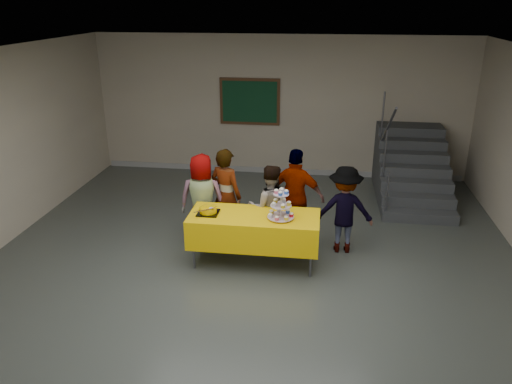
# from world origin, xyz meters

# --- Properties ---
(room_shell) EXTENTS (10.00, 10.04, 3.02)m
(room_shell) POSITION_xyz_m (0.00, 0.02, 2.13)
(room_shell) COLOR #4C514C
(room_shell) RESTS_ON ground
(bake_table) EXTENTS (1.88, 0.78, 0.77)m
(bake_table) POSITION_xyz_m (0.02, 0.88, 0.56)
(bake_table) COLOR #595960
(bake_table) RESTS_ON ground
(cupcake_stand) EXTENTS (0.38, 0.38, 0.44)m
(cupcake_stand) POSITION_xyz_m (0.41, 0.82, 0.94)
(cupcake_stand) COLOR silver
(cupcake_stand) RESTS_ON bake_table
(bear_cake) EXTENTS (0.32, 0.36, 0.12)m
(bear_cake) POSITION_xyz_m (-0.65, 0.85, 0.83)
(bear_cake) COLOR black
(bear_cake) RESTS_ON bake_table
(schoolchild_a) EXTENTS (0.75, 0.52, 1.46)m
(schoolchild_a) POSITION_xyz_m (-0.89, 1.47, 0.73)
(schoolchild_a) COLOR #5D5C65
(schoolchild_a) RESTS_ON ground
(schoolchild_b) EXTENTS (0.66, 0.56, 1.53)m
(schoolchild_b) POSITION_xyz_m (-0.54, 1.60, 0.77)
(schoolchild_b) COLOR slate
(schoolchild_b) RESTS_ON ground
(schoolchild_c) EXTENTS (0.75, 0.64, 1.36)m
(schoolchild_c) POSITION_xyz_m (0.18, 1.40, 0.68)
(schoolchild_c) COLOR slate
(schoolchild_c) RESTS_ON ground
(schoolchild_d) EXTENTS (0.96, 0.54, 1.55)m
(schoolchild_d) POSITION_xyz_m (0.57, 1.65, 0.78)
(schoolchild_d) COLOR slate
(schoolchild_d) RESTS_ON ground
(schoolchild_e) EXTENTS (0.90, 0.53, 1.37)m
(schoolchild_e) POSITION_xyz_m (1.32, 1.46, 0.69)
(schoolchild_e) COLOR slate
(schoolchild_e) RESTS_ON ground
(staircase) EXTENTS (1.30, 2.40, 2.04)m
(staircase) POSITION_xyz_m (2.70, 4.13, 0.49)
(staircase) COLOR #424447
(staircase) RESTS_ON ground
(noticeboard) EXTENTS (1.30, 0.05, 1.00)m
(noticeboard) POSITION_xyz_m (-0.65, 4.96, 1.60)
(noticeboard) COLOR #472B16
(noticeboard) RESTS_ON ground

